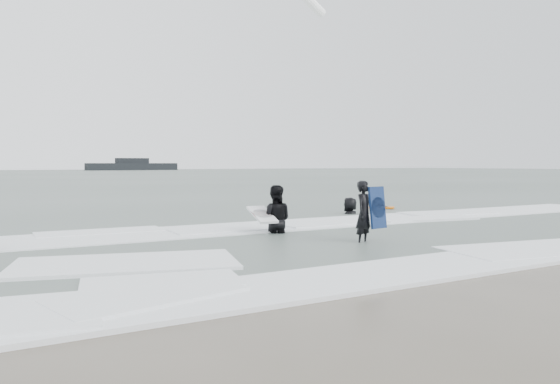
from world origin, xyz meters
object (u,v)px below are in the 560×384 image
surfer_wading (275,235)px  surfer_right_far (350,215)px  surfer_centre (364,245)px  surfer_right_near (374,211)px  vessel_horizon (132,166)px

surfer_wading → surfer_right_far: 5.96m
surfer_centre → surfer_wading: (-0.92, 2.54, 0.00)m
surfer_right_near → surfer_right_far: surfer_right_far is taller
surfer_centre → surfer_wading: bearing=84.8°
surfer_centre → surfer_right_near: bearing=24.1°
surfer_wading → surfer_right_far: size_ratio=1.03×
surfer_centre → surfer_wading: 2.70m
surfer_wading → surfer_right_near: surfer_wading is taller
surfer_right_near → surfer_right_far: size_ratio=0.84×
surfer_centre → surfer_right_far: size_ratio=0.83×
surfer_centre → surfer_right_near: (5.92, 6.84, 0.00)m
surfer_wading → vessel_horizon: size_ratio=0.08×
surfer_right_near → surfer_right_far: bearing=-7.0°
surfer_wading → surfer_right_near: bearing=-115.6°
surfer_wading → vessel_horizon: 139.78m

